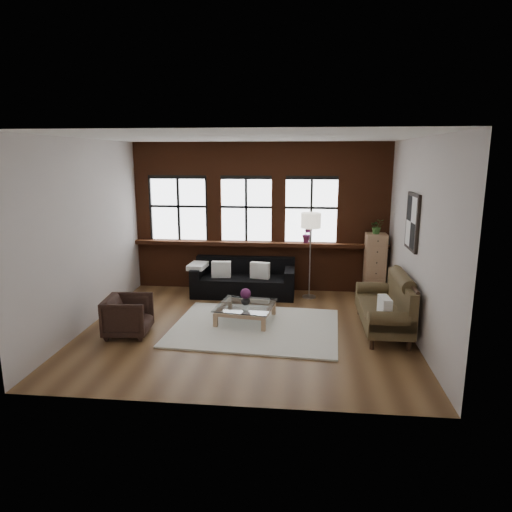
# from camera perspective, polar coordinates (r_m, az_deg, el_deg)

# --- Properties ---
(floor) EXTENTS (5.50, 5.50, 0.00)m
(floor) POSITION_cam_1_polar(r_m,az_deg,el_deg) (7.97, -1.17, -9.02)
(floor) COLOR brown
(floor) RESTS_ON ground
(ceiling) EXTENTS (5.50, 5.50, 0.00)m
(ceiling) POSITION_cam_1_polar(r_m,az_deg,el_deg) (7.42, -1.28, 14.64)
(ceiling) COLOR white
(ceiling) RESTS_ON ground
(wall_back) EXTENTS (5.50, 0.00, 5.50)m
(wall_back) POSITION_cam_1_polar(r_m,az_deg,el_deg) (9.99, 0.54, 4.88)
(wall_back) COLOR beige
(wall_back) RESTS_ON ground
(wall_front) EXTENTS (5.50, 0.00, 5.50)m
(wall_front) POSITION_cam_1_polar(r_m,az_deg,el_deg) (5.11, -4.65, -2.51)
(wall_front) COLOR beige
(wall_front) RESTS_ON ground
(wall_left) EXTENTS (0.00, 5.00, 5.00)m
(wall_left) POSITION_cam_1_polar(r_m,az_deg,el_deg) (8.32, -20.39, 2.57)
(wall_left) COLOR beige
(wall_left) RESTS_ON ground
(wall_right) EXTENTS (0.00, 5.00, 5.00)m
(wall_right) POSITION_cam_1_polar(r_m,az_deg,el_deg) (7.70, 19.56, 1.88)
(wall_right) COLOR beige
(wall_right) RESTS_ON ground
(brick_backwall) EXTENTS (5.50, 0.12, 3.20)m
(brick_backwall) POSITION_cam_1_polar(r_m,az_deg,el_deg) (9.93, 0.51, 4.83)
(brick_backwall) COLOR #532613
(brick_backwall) RESTS_ON floor
(sill_ledge) EXTENTS (5.50, 0.30, 0.08)m
(sill_ledge) POSITION_cam_1_polar(r_m,az_deg,el_deg) (9.93, 0.45, 1.56)
(sill_ledge) COLOR #532613
(sill_ledge) RESTS_ON brick_backwall
(window_left) EXTENTS (1.38, 0.10, 1.50)m
(window_left) POSITION_cam_1_polar(r_m,az_deg,el_deg) (10.24, -9.62, 5.74)
(window_left) COLOR black
(window_left) RESTS_ON brick_backwall
(window_mid) EXTENTS (1.38, 0.10, 1.50)m
(window_mid) POSITION_cam_1_polar(r_m,az_deg,el_deg) (9.95, -1.22, 5.72)
(window_mid) COLOR black
(window_mid) RESTS_ON brick_backwall
(window_right) EXTENTS (1.38, 0.10, 1.50)m
(window_right) POSITION_cam_1_polar(r_m,az_deg,el_deg) (9.88, 6.91, 5.58)
(window_right) COLOR black
(window_right) RESTS_ON brick_backwall
(wall_poster) EXTENTS (0.05, 0.74, 0.94)m
(wall_poster) POSITION_cam_1_polar(r_m,az_deg,el_deg) (7.94, 18.98, 4.06)
(wall_poster) COLOR black
(wall_poster) RESTS_ON wall_right
(shag_rug) EXTENTS (2.96, 2.40, 0.03)m
(shag_rug) POSITION_cam_1_polar(r_m,az_deg,el_deg) (7.97, -0.11, -8.89)
(shag_rug) COLOR beige
(shag_rug) RESTS_ON floor
(dark_sofa) EXTENTS (2.15, 0.87, 0.78)m
(dark_sofa) POSITION_cam_1_polar(r_m,az_deg,el_deg) (9.67, -1.56, -2.70)
(dark_sofa) COLOR black
(dark_sofa) RESTS_ON floor
(pillow_a) EXTENTS (0.41, 0.17, 0.34)m
(pillow_a) POSITION_cam_1_polar(r_m,az_deg,el_deg) (9.60, -4.37, -1.68)
(pillow_a) COLOR white
(pillow_a) RESTS_ON dark_sofa
(pillow_b) EXTENTS (0.42, 0.22, 0.34)m
(pillow_b) POSITION_cam_1_polar(r_m,az_deg,el_deg) (9.49, 0.50, -1.81)
(pillow_b) COLOR white
(pillow_b) RESTS_ON dark_sofa
(vintage_settee) EXTENTS (0.82, 1.84, 0.98)m
(vintage_settee) POSITION_cam_1_polar(r_m,az_deg,el_deg) (7.99, 15.62, -5.69)
(vintage_settee) COLOR #4A3C22
(vintage_settee) RESTS_ON floor
(pillow_settee) EXTENTS (0.17, 0.39, 0.34)m
(pillow_settee) POSITION_cam_1_polar(r_m,az_deg,el_deg) (7.42, 15.77, -6.23)
(pillow_settee) COLOR white
(pillow_settee) RESTS_ON vintage_settee
(armchair) EXTENTS (0.79, 0.77, 0.66)m
(armchair) POSITION_cam_1_polar(r_m,az_deg,el_deg) (7.87, -15.69, -7.21)
(armchair) COLOR black
(armchair) RESTS_ON floor
(coffee_table) EXTENTS (1.10, 1.10, 0.33)m
(coffee_table) POSITION_cam_1_polar(r_m,az_deg,el_deg) (8.22, -1.29, -7.19)
(coffee_table) COLOR #A77E5A
(coffee_table) RESTS_ON shag_rug
(vase) EXTENTS (0.19, 0.19, 0.17)m
(vase) POSITION_cam_1_polar(r_m,az_deg,el_deg) (8.14, -1.30, -5.54)
(vase) COLOR #B2B2B2
(vase) RESTS_ON coffee_table
(flowers) EXTENTS (0.19, 0.19, 0.19)m
(flowers) POSITION_cam_1_polar(r_m,az_deg,el_deg) (8.10, -1.31, -4.72)
(flowers) COLOR #612152
(flowers) RESTS_ON vase
(drawer_chest) EXTENTS (0.41, 0.41, 1.35)m
(drawer_chest) POSITION_cam_1_polar(r_m,az_deg,el_deg) (9.81, 14.62, -1.17)
(drawer_chest) COLOR #A77E5A
(drawer_chest) RESTS_ON floor
(potted_plant_top) EXTENTS (0.29, 0.25, 0.31)m
(potted_plant_top) POSITION_cam_1_polar(r_m,az_deg,el_deg) (9.65, 14.89, 3.61)
(potted_plant_top) COLOR #2D5923
(potted_plant_top) RESTS_ON drawer_chest
(floor_lamp) EXTENTS (0.40, 0.40, 1.93)m
(floor_lamp) POSITION_cam_1_polar(r_m,az_deg,el_deg) (9.44, 6.78, 0.44)
(floor_lamp) COLOR #A5A5A8
(floor_lamp) RESTS_ON floor
(sill_plant) EXTENTS (0.25, 0.22, 0.39)m
(sill_plant) POSITION_cam_1_polar(r_m,az_deg,el_deg) (9.82, 6.44, 2.75)
(sill_plant) COLOR #612152
(sill_plant) RESTS_ON sill_ledge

